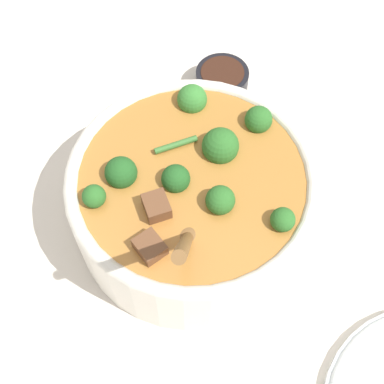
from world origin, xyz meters
name	(u,v)px	position (x,y,z in m)	size (l,w,h in m)	color
ground_plane	(192,220)	(0.00, 0.00, 0.00)	(4.00, 4.00, 0.00)	silver
stew_bowl	(192,195)	(0.00, 0.00, 0.06)	(0.29, 0.28, 0.24)	white
condiment_bowl	(222,80)	(-0.21, -0.06, 0.02)	(0.08, 0.08, 0.04)	black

